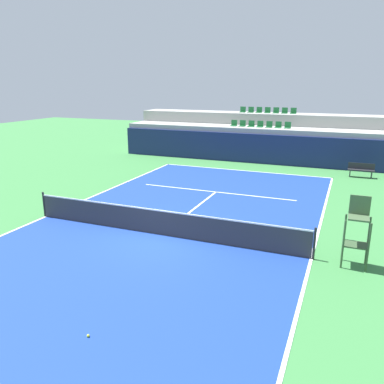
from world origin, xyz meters
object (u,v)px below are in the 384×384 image
player_bench (361,169)px  tennis_ball_0 (88,336)px  tennis_net (160,222)px  umpire_chair (357,229)px

player_bench → tennis_ball_0: bearing=-106.9°
tennis_net → tennis_ball_0: 6.22m
tennis_net → tennis_ball_0: bearing=-78.4°
umpire_chair → player_bench: size_ratio=1.47×
umpire_chair → tennis_ball_0: bearing=-131.6°
tennis_net → umpire_chair: size_ratio=5.04×
player_bench → tennis_ball_0: size_ratio=22.73×
player_bench → tennis_ball_0: player_bench is taller
tennis_net → umpire_chair: (6.70, 0.06, 0.68)m
tennis_ball_0 → tennis_net: bearing=101.6°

